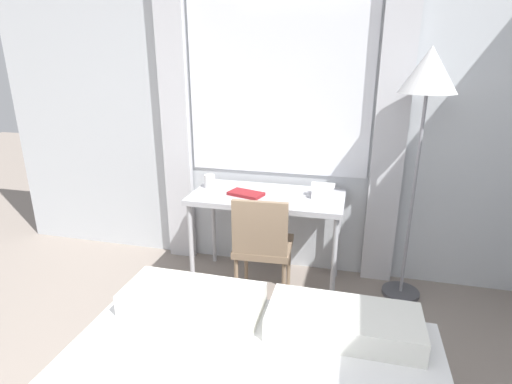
% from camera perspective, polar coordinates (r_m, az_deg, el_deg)
% --- Properties ---
extents(wall_back_with_window, '(5.04, 0.13, 2.70)m').
position_cam_1_polar(wall_back_with_window, '(3.28, 2.62, 11.46)').
color(wall_back_with_window, silver).
rests_on(wall_back_with_window, ground_plane).
extents(desk, '(1.16, 0.58, 0.77)m').
position_cam_1_polar(desk, '(3.07, 1.62, -1.53)').
color(desk, '#B2B2B7').
rests_on(desk, ground_plane).
extents(desk_chair, '(0.42, 0.42, 0.87)m').
position_cam_1_polar(desk_chair, '(2.86, 0.92, -7.34)').
color(desk_chair, '#8C7259').
rests_on(desk_chair, ground_plane).
extents(standing_lamp, '(0.38, 0.38, 1.84)m').
position_cam_1_polar(standing_lamp, '(2.95, 23.31, 13.71)').
color(standing_lamp, '#4C4C51').
rests_on(standing_lamp, ground_plane).
extents(telephone, '(0.17, 0.16, 0.10)m').
position_cam_1_polar(telephone, '(3.03, 9.53, 0.16)').
color(telephone, white).
rests_on(telephone, desk).
extents(book, '(0.29, 0.21, 0.02)m').
position_cam_1_polar(book, '(3.03, -1.44, -0.23)').
color(book, maroon).
rests_on(book, desk).
extents(mug, '(0.08, 0.08, 0.10)m').
position_cam_1_polar(mug, '(3.22, -6.65, 1.54)').
color(mug, white).
rests_on(mug, desk).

